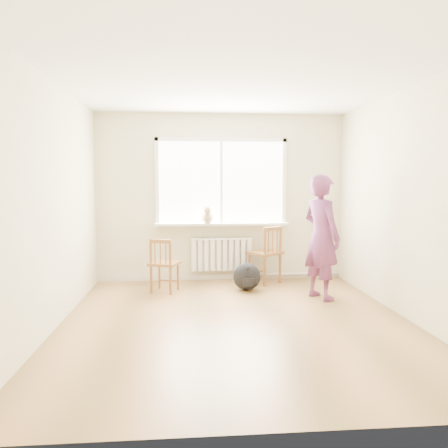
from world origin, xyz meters
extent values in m
plane|color=#A37142|center=(0.00, 0.00, 0.00)|extent=(4.50, 4.50, 0.00)
plane|color=white|center=(0.00, 0.00, 2.70)|extent=(4.50, 4.50, 0.00)
cube|color=beige|center=(0.00, 2.25, 1.35)|extent=(4.00, 0.01, 2.70)
cube|color=white|center=(0.00, 2.23, 1.60)|extent=(2.00, 0.02, 1.30)
cube|color=white|center=(0.00, 2.21, 2.28)|extent=(2.12, 0.05, 0.06)
cube|color=white|center=(-1.03, 2.21, 1.60)|extent=(0.06, 0.05, 1.42)
cube|color=white|center=(1.03, 2.21, 1.60)|extent=(0.06, 0.05, 1.42)
cube|color=white|center=(0.00, 2.21, 1.60)|extent=(0.04, 0.05, 1.30)
cube|color=white|center=(0.00, 2.14, 0.93)|extent=(2.15, 0.22, 0.04)
cube|color=white|center=(0.00, 2.20, 0.43)|extent=(1.00, 0.02, 0.55)
cube|color=white|center=(0.00, 2.15, 0.43)|extent=(1.00, 0.10, 0.51)
cube|color=white|center=(0.00, 2.15, 0.69)|extent=(1.00, 0.12, 0.03)
cylinder|color=silver|center=(1.25, 2.19, 0.08)|extent=(1.40, 0.04, 0.04)
cube|color=beige|center=(0.00, 2.23, 0.04)|extent=(4.00, 0.03, 0.08)
cube|color=brown|center=(-0.89, 1.49, 0.42)|extent=(0.49, 0.48, 0.04)
cylinder|color=brown|center=(-0.70, 1.58, 0.21)|extent=(0.03, 0.03, 0.42)
cylinder|color=brown|center=(-0.98, 1.68, 0.21)|extent=(0.03, 0.03, 0.42)
cylinder|color=brown|center=(-0.80, 1.30, 0.21)|extent=(0.03, 0.03, 0.42)
cylinder|color=brown|center=(-1.08, 1.40, 0.21)|extent=(0.03, 0.03, 0.42)
cylinder|color=brown|center=(-0.80, 1.30, 0.40)|extent=(0.04, 0.04, 0.79)
cylinder|color=brown|center=(-1.08, 1.40, 0.40)|extent=(0.04, 0.04, 0.79)
cube|color=brown|center=(-0.94, 1.35, 0.76)|extent=(0.31, 0.14, 0.05)
cylinder|color=brown|center=(-0.86, 1.32, 0.59)|extent=(0.02, 0.02, 0.32)
cylinder|color=brown|center=(-0.94, 1.35, 0.59)|extent=(0.02, 0.02, 0.32)
cylinder|color=brown|center=(-1.02, 1.38, 0.59)|extent=(0.02, 0.02, 0.32)
cube|color=brown|center=(0.67, 1.92, 0.48)|extent=(0.62, 0.61, 0.04)
cylinder|color=brown|center=(0.72, 2.16, 0.24)|extent=(0.04, 0.04, 0.48)
cylinder|color=brown|center=(0.43, 1.97, 0.24)|extent=(0.04, 0.04, 0.48)
cylinder|color=brown|center=(0.91, 1.88, 0.24)|extent=(0.04, 0.04, 0.48)
cylinder|color=brown|center=(0.63, 1.68, 0.24)|extent=(0.04, 0.04, 0.48)
cylinder|color=brown|center=(0.91, 1.88, 0.46)|extent=(0.04, 0.04, 0.91)
cylinder|color=brown|center=(0.63, 1.68, 0.46)|extent=(0.04, 0.04, 0.91)
cube|color=brown|center=(0.77, 1.78, 0.88)|extent=(0.33, 0.24, 0.06)
cylinder|color=brown|center=(0.85, 1.84, 0.69)|extent=(0.02, 0.02, 0.37)
cylinder|color=brown|center=(0.77, 1.78, 0.69)|extent=(0.02, 0.02, 0.37)
cylinder|color=brown|center=(0.69, 1.73, 0.69)|extent=(0.02, 0.02, 0.37)
imported|color=#AF3A68|center=(1.27, 0.93, 0.85)|extent=(0.63, 0.74, 1.71)
ellipsoid|color=beige|center=(-0.23, 2.07, 1.06)|extent=(0.21, 0.30, 0.21)
sphere|color=beige|center=(-0.24, 1.93, 1.17)|extent=(0.12, 0.12, 0.12)
cone|color=beige|center=(-0.27, 1.93, 1.23)|extent=(0.04, 0.04, 0.05)
cone|color=beige|center=(-0.21, 1.93, 1.23)|extent=(0.04, 0.04, 0.05)
cylinder|color=beige|center=(-0.23, 2.22, 0.99)|extent=(0.04, 0.20, 0.03)
cylinder|color=beige|center=(-0.27, 1.96, 1.00)|extent=(0.03, 0.03, 0.11)
cylinder|color=beige|center=(-0.21, 1.96, 1.00)|extent=(0.03, 0.03, 0.11)
ellipsoid|color=black|center=(0.32, 1.47, 0.20)|extent=(0.47, 0.40, 0.41)
camera|label=1|loc=(-0.55, -4.85, 1.58)|focal=35.00mm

